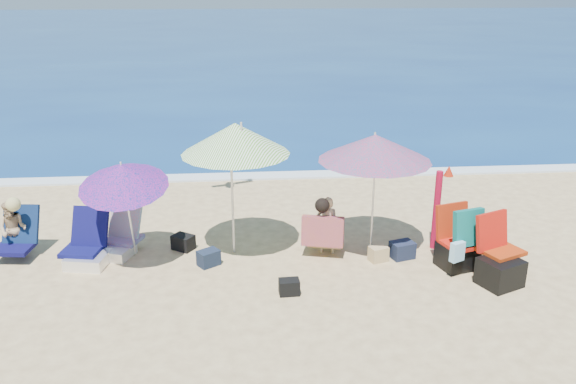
{
  "coord_description": "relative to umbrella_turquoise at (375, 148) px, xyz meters",
  "views": [
    {
      "loc": [
        -1.01,
        -7.63,
        4.22
      ],
      "look_at": [
        -0.3,
        1.0,
        1.1
      ],
      "focal_mm": 36.9,
      "sensor_mm": 36.0,
      "label": 1
    }
  ],
  "objects": [
    {
      "name": "chair_rainbow",
      "position": [
        -4.08,
        0.33,
        -1.58
      ],
      "size": [
        0.79,
        0.93,
        0.76
      ],
      "color": "#CE4A49",
      "rests_on": "ground"
    },
    {
      "name": "bag_black_a",
      "position": [
        -3.05,
        0.38,
        -1.65
      ],
      "size": [
        0.42,
        0.39,
        0.25
      ],
      "color": "black",
      "rests_on": "ground"
    },
    {
      "name": "umbrella_turquoise",
      "position": [
        0.0,
        0.0,
        0.0
      ],
      "size": [
        2.32,
        2.32,
        2.02
      ],
      "color": "white",
      "rests_on": "ground"
    },
    {
      "name": "furled_umbrella",
      "position": [
        1.11,
        0.07,
        -0.97
      ],
      "size": [
        0.25,
        0.33,
        1.48
      ],
      "color": "#A00B2B",
      "rests_on": "ground"
    },
    {
      "name": "camp_chair_right",
      "position": [
        1.23,
        -0.65,
        -1.41
      ],
      "size": [
        0.7,
        0.83,
        1.03
      ],
      "color": "red",
      "rests_on": "ground"
    },
    {
      "name": "foam",
      "position": [
        -1.05,
        4.08,
        -1.76
      ],
      "size": [
        120.0,
        0.5,
        0.04
      ],
      "color": "white",
      "rests_on": "ground"
    },
    {
      "name": "ground",
      "position": [
        -1.05,
        -1.02,
        -1.78
      ],
      "size": [
        120.0,
        120.0,
        0.0
      ],
      "color": "#D8BC84",
      "rests_on": "ground"
    },
    {
      "name": "chair_navy",
      "position": [
        -4.51,
        0.01,
        -1.56
      ],
      "size": [
        0.77,
        0.88,
        0.82
      ],
      "color": "#0C0D47",
      "rests_on": "ground"
    },
    {
      "name": "umbrella_striped",
      "position": [
        -2.14,
        0.08,
        0.17
      ],
      "size": [
        2.19,
        2.19,
        2.23
      ],
      "color": "silver",
      "rests_on": "ground"
    },
    {
      "name": "person_left",
      "position": [
        -5.7,
        0.34,
        -1.31
      ],
      "size": [
        0.67,
        0.74,
        1.04
      ],
      "color": "tan",
      "rests_on": "ground"
    },
    {
      "name": "umbrella_blue",
      "position": [
        -3.82,
        -0.18,
        -0.28
      ],
      "size": [
        1.39,
        1.44,
        1.83
      ],
      "color": "white",
      "rests_on": "ground"
    },
    {
      "name": "sea",
      "position": [
        -1.05,
        43.98,
        -1.83
      ],
      "size": [
        120.0,
        80.0,
        0.12
      ],
      "color": "navy",
      "rests_on": "ground"
    },
    {
      "name": "bag_navy_a",
      "position": [
        -2.61,
        -0.24,
        -1.65
      ],
      "size": [
        0.39,
        0.37,
        0.25
      ],
      "color": "#172133",
      "rests_on": "ground"
    },
    {
      "name": "bag_tan",
      "position": [
        0.07,
        -0.31,
        -1.66
      ],
      "size": [
        0.33,
        0.28,
        0.24
      ],
      "color": "tan",
      "rests_on": "ground"
    },
    {
      "name": "bag_navy_b",
      "position": [
        0.48,
        -0.23,
        -1.64
      ],
      "size": [
        0.42,
        0.36,
        0.27
      ],
      "color": "#182036",
      "rests_on": "ground"
    },
    {
      "name": "bag_black_b",
      "position": [
        -1.43,
        -1.24,
        -1.67
      ],
      "size": [
        0.3,
        0.21,
        0.22
      ],
      "color": "black",
      "rests_on": "ground"
    },
    {
      "name": "person_center",
      "position": [
        -0.75,
        0.01,
        -1.3
      ],
      "size": [
        0.75,
        0.69,
        0.98
      ],
      "color": "tan",
      "rests_on": "ground"
    },
    {
      "name": "camp_chair_left",
      "position": [
        1.66,
        -1.16,
        -1.48
      ],
      "size": [
        0.8,
        0.93,
        1.0
      ],
      "color": "#A02E0B",
      "rests_on": "ground"
    }
  ]
}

